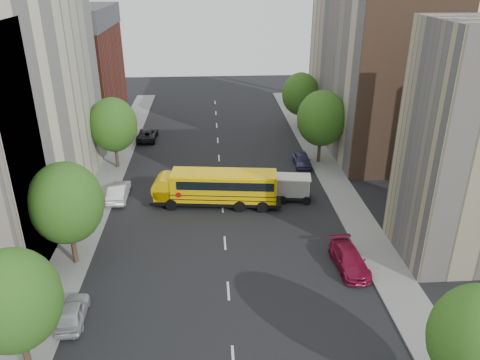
{
  "coord_description": "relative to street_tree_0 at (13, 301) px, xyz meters",
  "views": [
    {
      "loc": [
        -0.92,
        -33.45,
        19.83
      ],
      "look_at": [
        1.46,
        2.0,
        3.59
      ],
      "focal_mm": 35.0,
      "sensor_mm": 36.0,
      "label": 1
    }
  ],
  "objects": [
    {
      "name": "parked_car_1",
      "position": [
        1.4,
        20.37,
        -3.88
      ],
      "size": [
        1.63,
        4.6,
        1.51
      ],
      "primitive_type": "imported",
      "rotation": [
        0.0,
        0.0,
        3.15
      ],
      "color": "silver",
      "rests_on": "ground"
    },
    {
      "name": "building_right_sidewall",
      "position": [
        29.0,
        23.0,
        4.36
      ],
      "size": [
        10.1,
        0.3,
        18.0
      ],
      "primitive_type": "cube",
      "color": "brown",
      "rests_on": "ground"
    },
    {
      "name": "building_left_redbrick",
      "position": [
        -7.0,
        42.0,
        1.86
      ],
      "size": [
        10.0,
        15.0,
        13.0
      ],
      "primitive_type": "cube",
      "color": "maroon",
      "rests_on": "ground"
    },
    {
      "name": "sidewalk_left",
      "position": [
        -0.5,
        19.0,
        -4.58
      ],
      "size": [
        3.0,
        80.0,
        0.12
      ],
      "primitive_type": "cube",
      "color": "slate",
      "rests_on": "ground"
    },
    {
      "name": "sidewalk_right",
      "position": [
        22.5,
        19.0,
        -4.58
      ],
      "size": [
        3.0,
        80.0,
        0.12
      ],
      "primitive_type": "cube",
      "color": "slate",
      "rests_on": "ground"
    },
    {
      "name": "parked_car_2",
      "position": [
        2.2,
        36.93,
        -3.95
      ],
      "size": [
        2.44,
        5.03,
        1.38
      ],
      "primitive_type": "imported",
      "rotation": [
        0.0,
        0.0,
        3.11
      ],
      "color": "black",
      "rests_on": "ground"
    },
    {
      "name": "street_tree_1",
      "position": [
        0.0,
        10.0,
        0.31
      ],
      "size": [
        5.12,
        5.12,
        7.9
      ],
      "color": "#38281C",
      "rests_on": "ground"
    },
    {
      "name": "street_tree_4",
      "position": [
        22.0,
        28.0,
        0.43
      ],
      "size": [
        5.25,
        5.25,
        8.1
      ],
      "color": "#38281C",
      "rests_on": "ground"
    },
    {
      "name": "building_right_far",
      "position": [
        29.0,
        34.0,
        4.36
      ],
      "size": [
        10.0,
        22.0,
        18.0
      ],
      "primitive_type": "cube",
      "color": "#BAA691",
      "rests_on": "ground"
    },
    {
      "name": "parked_car_3",
      "position": [
        19.8,
        8.06,
        -3.93
      ],
      "size": [
        2.3,
        4.99,
        1.41
      ],
      "primitive_type": "imported",
      "rotation": [
        0.0,
        0.0,
        0.07
      ],
      "color": "maroon",
      "rests_on": "ground"
    },
    {
      "name": "parked_car_0",
      "position": [
        1.4,
        3.75,
        -3.99
      ],
      "size": [
        1.73,
        3.9,
        1.3
      ],
      "primitive_type": "imported",
      "rotation": [
        0.0,
        0.0,
        3.19
      ],
      "color": "#B9B9C0",
      "rests_on": "ground"
    },
    {
      "name": "street_tree_2",
      "position": [
        0.0,
        28.0,
        0.19
      ],
      "size": [
        4.99,
        4.99,
        7.71
      ],
      "color": "#38281C",
      "rests_on": "ground"
    },
    {
      "name": "safari_truck",
      "position": [
        16.51,
        19.3,
        -3.39
      ],
      "size": [
        5.76,
        2.78,
        2.37
      ],
      "rotation": [
        0.0,
        0.0,
        -0.14
      ],
      "color": "black",
      "rests_on": "ground"
    },
    {
      "name": "ground",
      "position": [
        11.0,
        14.0,
        -4.64
      ],
      "size": [
        120.0,
        120.0,
        0.0
      ],
      "primitive_type": "plane",
      "color": "black",
      "rests_on": "ground"
    },
    {
      "name": "parked_car_4",
      "position": [
        19.98,
        27.16,
        -3.93
      ],
      "size": [
        1.82,
        4.24,
        1.43
      ],
      "primitive_type": "imported",
      "rotation": [
        0.0,
        0.0,
        -0.03
      ],
      "color": "#36345B",
      "rests_on": "ground"
    },
    {
      "name": "street_tree_5",
      "position": [
        22.0,
        40.0,
        0.06
      ],
      "size": [
        4.86,
        4.86,
        7.51
      ],
      "color": "#38281C",
      "rests_on": "ground"
    },
    {
      "name": "school_bus",
      "position": [
        10.38,
        18.61,
        -2.8
      ],
      "size": [
        11.92,
        4.01,
        3.3
      ],
      "rotation": [
        0.0,
        0.0,
        -0.12
      ],
      "color": "black",
      "rests_on": "ground"
    },
    {
      "name": "building_left_cream",
      "position": [
        -7.0,
        20.0,
        5.36
      ],
      "size": [
        10.0,
        26.0,
        20.0
      ],
      "primitive_type": "cube",
      "color": "beige",
      "rests_on": "ground"
    },
    {
      "name": "street_tree_3",
      "position": [
        22.0,
        -4.0,
        -0.19
      ],
      "size": [
        4.61,
        4.61,
        7.11
      ],
      "color": "#38281C",
      "rests_on": "ground"
    },
    {
      "name": "street_tree_0",
      "position": [
        0.0,
        0.0,
        0.0
      ],
      "size": [
        4.8,
        4.8,
        7.41
      ],
      "color": "#38281C",
      "rests_on": "ground"
    },
    {
      "name": "lane_markings",
      "position": [
        11.0,
        24.0,
        -4.64
      ],
      "size": [
        0.15,
        64.0,
        0.01
      ],
      "primitive_type": "cube",
      "color": "silver",
      "rests_on": "ground"
    }
  ]
}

